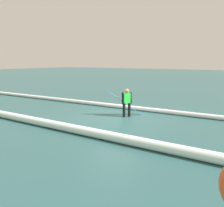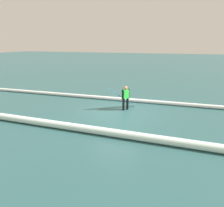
{
  "view_description": "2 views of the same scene",
  "coord_description": "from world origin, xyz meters",
  "views": [
    {
      "loc": [
        -6.21,
        9.49,
        2.8
      ],
      "look_at": [
        -0.77,
        1.27,
        0.99
      ],
      "focal_mm": 37.43,
      "sensor_mm": 36.0,
      "label": 1
    },
    {
      "loc": [
        -3.23,
        9.88,
        3.79
      ],
      "look_at": [
        -0.15,
        1.01,
        0.82
      ],
      "focal_mm": 30.59,
      "sensor_mm": 36.0,
      "label": 2
    }
  ],
  "objects": [
    {
      "name": "wave_crest_midground",
      "position": [
        2.92,
        3.02,
        0.17
      ],
      "size": [
        18.67,
        0.66,
        0.34
      ],
      "primitive_type": "cylinder",
      "rotation": [
        0.0,
        1.57,
        0.02
      ],
      "color": "white",
      "rests_on": "ground_plane"
    },
    {
      "name": "surfboard",
      "position": [
        -0.19,
        -0.77,
        0.66
      ],
      "size": [
        1.5,
        1.44,
        1.35
      ],
      "color": "#268CE5",
      "rests_on": "ground_plane"
    },
    {
      "name": "wave_crest_foreground",
      "position": [
        0.34,
        -2.18,
        0.12
      ],
      "size": [
        24.63,
        1.4,
        0.24
      ],
      "primitive_type": "cylinder",
      "rotation": [
        0.0,
        1.57,
        0.05
      ],
      "color": "white",
      "rests_on": "ground_plane"
    },
    {
      "name": "surfer",
      "position": [
        -0.46,
        -0.54,
        0.8
      ],
      "size": [
        0.37,
        0.46,
        1.43
      ],
      "rotation": [
        0.0,
        0.0,
        4.0
      ],
      "color": "black",
      "rests_on": "ground_plane"
    },
    {
      "name": "ground_plane",
      "position": [
        0.0,
        0.0,
        0.0
      ],
      "size": [
        135.21,
        135.21,
        0.0
      ],
      "primitive_type": "plane",
      "color": "#295254"
    }
  ]
}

